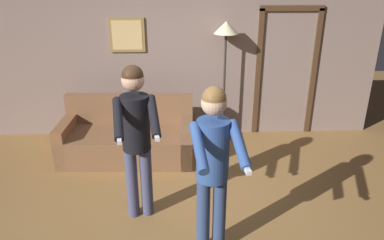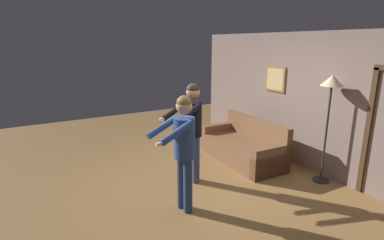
# 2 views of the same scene
# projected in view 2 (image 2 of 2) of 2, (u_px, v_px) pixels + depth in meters

# --- Properties ---
(ground_plane) EXTENTS (12.00, 12.00, 0.00)m
(ground_plane) POSITION_uv_depth(u_px,v_px,m) (203.00, 191.00, 5.00)
(ground_plane) COLOR olive
(back_wall_assembly) EXTENTS (6.40, 0.10, 2.60)m
(back_wall_assembly) POSITION_uv_depth(u_px,v_px,m) (305.00, 101.00, 5.76)
(back_wall_assembly) COLOR gray
(back_wall_assembly) RESTS_ON ground_plane
(couch) EXTENTS (1.93, 0.91, 0.87)m
(couch) POSITION_uv_depth(u_px,v_px,m) (243.00, 147.00, 6.23)
(couch) COLOR brown
(couch) RESTS_ON ground_plane
(torchiere_lamp) EXTENTS (0.37, 0.37, 1.89)m
(torchiere_lamp) POSITION_uv_depth(u_px,v_px,m) (331.00, 92.00, 4.95)
(torchiere_lamp) COLOR #332D28
(torchiere_lamp) RESTS_ON ground_plane
(person_standing_left) EXTENTS (0.51, 0.73, 1.75)m
(person_standing_left) POSITION_uv_depth(u_px,v_px,m) (192.00, 123.00, 5.08)
(person_standing_left) COLOR #434768
(person_standing_left) RESTS_ON ground_plane
(person_standing_right) EXTENTS (0.49, 0.68, 1.71)m
(person_standing_right) POSITION_uv_depth(u_px,v_px,m) (183.00, 143.00, 4.17)
(person_standing_right) COLOR navy
(person_standing_right) RESTS_ON ground_plane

